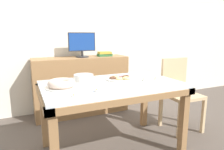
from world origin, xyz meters
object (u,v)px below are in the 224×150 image
object	(u,v)px
chair	(179,90)
plate_stack	(84,78)
tealight_centre	(74,96)
tealight_near_front	(96,91)
book_stack	(105,54)
tealight_near_cakes	(143,80)
tealight_right_edge	(96,77)
pastry_platter	(120,78)
computer_monitor	(82,45)
tealight_left_edge	(156,79)
cake_chocolate_round	(62,84)

from	to	relation	value
chair	plate_stack	distance (m)	1.31
tealight_centre	tealight_near_front	size ratio (longest dim) A/B	1.00
book_stack	plate_stack	world-z (taller)	book_stack
book_stack	tealight_near_cakes	world-z (taller)	book_stack
tealight_near_front	tealight_right_edge	world-z (taller)	same
book_stack	pastry_platter	bearing A→B (deg)	-103.23
plate_stack	tealight_near_cakes	xyz separation A→B (m)	(0.58, -0.27, -0.02)
tealight_near_cakes	tealight_right_edge	bearing A→B (deg)	141.40
computer_monitor	tealight_left_edge	bearing A→B (deg)	-68.96
cake_chocolate_round	plate_stack	bearing A→B (deg)	37.56
tealight_near_cakes	tealight_right_edge	world-z (taller)	same
plate_stack	tealight_centre	size ratio (longest dim) A/B	5.25
computer_monitor	tealight_centre	xyz separation A→B (m)	(-0.51, -1.50, -0.33)
tealight_near_front	tealight_right_edge	distance (m)	0.55
tealight_right_edge	tealight_near_front	bearing A→B (deg)	-108.91
plate_stack	tealight_centre	xyz separation A→B (m)	(-0.24, -0.53, -0.02)
tealight_near_front	cake_chocolate_round	bearing A→B (deg)	136.00
chair	tealight_left_edge	distance (m)	0.62
tealight_left_edge	tealight_centre	bearing A→B (deg)	-165.30
book_stack	tealight_near_cakes	distance (m)	1.26
chair	tealight_near_front	world-z (taller)	chair
tealight_near_cakes	tealight_right_edge	distance (m)	0.54
tealight_centre	computer_monitor	bearing A→B (deg)	71.36
cake_chocolate_round	pastry_platter	distance (m)	0.67
chair	tealight_right_edge	distance (m)	1.16
chair	book_stack	world-z (taller)	book_stack
book_stack	pastry_platter	size ratio (longest dim) A/B	0.72
chair	computer_monitor	distance (m)	1.56
computer_monitor	tealight_centre	distance (m)	1.62
cake_chocolate_round	tealight_near_front	world-z (taller)	cake_chocolate_round
plate_stack	tealight_near_cakes	size ratio (longest dim) A/B	5.25
cake_chocolate_round	tealight_near_front	bearing A→B (deg)	-44.00
pastry_platter	tealight_near_front	bearing A→B (deg)	-139.13
plate_stack	tealight_centre	bearing A→B (deg)	-114.19
pastry_platter	tealight_right_edge	xyz separation A→B (m)	(-0.23, 0.17, -0.00)
cake_chocolate_round	plate_stack	size ratio (longest dim) A/B	1.40
tealight_near_cakes	tealight_near_front	xyz separation A→B (m)	(-0.60, -0.18, 0.00)
plate_stack	tealight_right_edge	xyz separation A→B (m)	(0.16, 0.06, -0.02)
cake_chocolate_round	tealight_right_edge	bearing A→B (deg)	32.30
chair	cake_chocolate_round	xyz separation A→B (m)	(-1.56, -0.14, 0.27)
tealight_centre	chair	bearing A→B (deg)	16.81
plate_stack	tealight_left_edge	xyz separation A→B (m)	(0.75, -0.27, -0.02)
cake_chocolate_round	tealight_near_cakes	bearing A→B (deg)	-4.34
tealight_right_edge	book_stack	bearing A→B (deg)	62.01
tealight_left_edge	tealight_right_edge	size ratio (longest dim) A/B	1.00
plate_stack	tealight_left_edge	world-z (taller)	plate_stack
book_stack	computer_monitor	bearing A→B (deg)	-179.79
tealight_centre	tealight_near_cakes	distance (m)	0.86
tealight_left_edge	tealight_right_edge	distance (m)	0.68
pastry_platter	book_stack	bearing A→B (deg)	76.77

